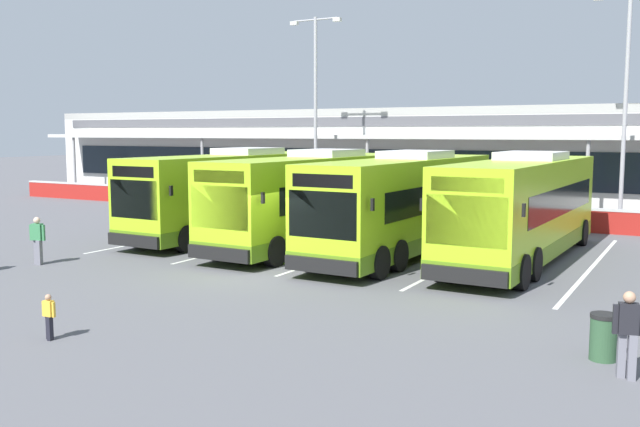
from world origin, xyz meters
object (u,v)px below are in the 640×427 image
coach_bus_leftmost (236,194)px  litter_bin (604,337)px  coach_bus_centre (405,206)px  pedestrian_child (49,315)px  pedestrian_in_dark_coat (38,239)px  lamp_post_centre (626,93)px  coach_bus_right_centre (523,210)px  coach_bus_left_centre (315,200)px  lamp_post_west (316,101)px  pedestrian_approaching_bus (628,332)px

coach_bus_leftmost → litter_bin: 19.41m
coach_bus_centre → pedestrian_child: coach_bus_centre is taller
coach_bus_leftmost → coach_bus_centre: 8.32m
pedestrian_in_dark_coat → coach_bus_leftmost: bearing=78.8°
lamp_post_centre → litter_bin: size_ratio=11.83×
coach_bus_centre → pedestrian_child: (-2.57, -13.85, -1.24)m
lamp_post_centre → coach_bus_right_centre: bearing=-99.8°
coach_bus_left_centre → coach_bus_centre: (3.89, -0.17, 0.00)m
coach_bus_right_centre → lamp_post_west: 18.81m
coach_bus_leftmost → litter_bin: size_ratio=13.13×
pedestrian_in_dark_coat → litter_bin: (18.12, -1.43, -0.41)m
pedestrian_child → coach_bus_left_centre: bearing=95.4°
pedestrian_in_dark_coat → coach_bus_left_centre: bearing=53.2°
coach_bus_leftmost → pedestrian_child: size_ratio=12.16×
coach_bus_leftmost → pedestrian_in_dark_coat: (-1.76, -8.94, -0.91)m
litter_bin → coach_bus_centre: bearing=130.4°
pedestrian_approaching_bus → coach_bus_right_centre: bearing=111.9°
coach_bus_leftmost → coach_bus_left_centre: (4.38, -0.71, 0.00)m
coach_bus_right_centre → pedestrian_approaching_bus: bearing=-68.1°
pedestrian_approaching_bus → lamp_post_centre: lamp_post_centre is taller
pedestrian_in_dark_coat → pedestrian_approaching_bus: (18.62, -2.34, 0.00)m
pedestrian_in_dark_coat → pedestrian_approaching_bus: bearing=-7.2°
lamp_post_west → litter_bin: 28.70m
pedestrian_child → coach_bus_leftmost: bearing=111.2°
coach_bus_left_centre → pedestrian_in_dark_coat: (-6.15, -8.23, -0.91)m
coach_bus_leftmost → coach_bus_centre: size_ratio=1.00×
lamp_post_centre → pedestrian_in_dark_coat: bearing=-128.7°
coach_bus_left_centre → pedestrian_child: 14.14m
pedestrian_in_dark_coat → coach_bus_centre: bearing=38.8°
coach_bus_right_centre → lamp_post_centre: size_ratio=1.11×
coach_bus_centre → coach_bus_leftmost: bearing=173.9°
pedestrian_in_dark_coat → pedestrian_child: pedestrian_in_dark_coat is taller
coach_bus_left_centre → lamp_post_west: size_ratio=1.11×
coach_bus_right_centre → coach_bus_left_centre: bearing=-176.7°
coach_bus_right_centre → pedestrian_approaching_bus: coach_bus_right_centre is taller
coach_bus_leftmost → lamp_post_west: lamp_post_west is taller
coach_bus_right_centre → litter_bin: coach_bus_right_centre is taller
pedestrian_approaching_bus → lamp_post_west: lamp_post_west is taller
pedestrian_in_dark_coat → pedestrian_approaching_bus: same height
lamp_post_west → lamp_post_centre: bearing=1.4°
litter_bin → coach_bus_right_centre: bearing=111.3°
lamp_post_west → pedestrian_child: bearing=-73.0°
coach_bus_right_centre → litter_bin: (3.94, -10.12, -1.32)m
lamp_post_centre → litter_bin: (1.96, -21.61, -5.82)m
pedestrian_in_dark_coat → litter_bin: bearing=-4.5°
coach_bus_centre → litter_bin: coach_bus_centre is taller
pedestrian_approaching_bus → litter_bin: bearing=119.1°
coach_bus_left_centre → litter_bin: bearing=-38.9°
lamp_post_west → litter_bin: (18.45, -21.20, -5.82)m
coach_bus_leftmost → coach_bus_centre: (8.27, -0.88, 0.00)m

